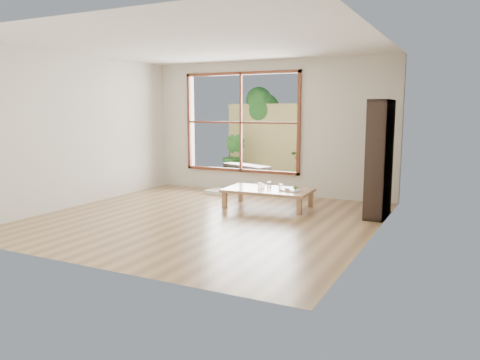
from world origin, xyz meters
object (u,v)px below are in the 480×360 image
object	(u,v)px
low_table	(268,191)
bookshelf	(379,159)
food_tray	(291,190)
garden_bench	(246,167)

from	to	relation	value
low_table	bookshelf	size ratio (longest dim) A/B	0.83
bookshelf	food_tray	size ratio (longest dim) A/B	5.42
low_table	bookshelf	world-z (taller)	bookshelf
food_tray	garden_bench	bearing A→B (deg)	144.31
low_table	food_tray	size ratio (longest dim) A/B	4.49
food_tray	garden_bench	distance (m)	2.93
low_table	food_tray	bearing A→B (deg)	-5.36
food_tray	garden_bench	xyz separation A→B (m)	(-1.90, 2.23, 0.02)
low_table	bookshelf	distance (m)	1.91
bookshelf	garden_bench	distance (m)	3.90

